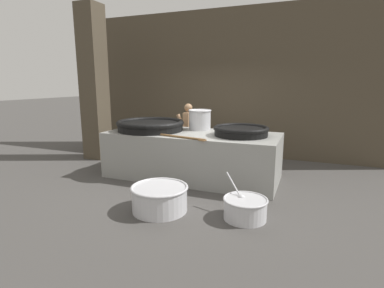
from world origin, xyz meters
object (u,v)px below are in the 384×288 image
object	(u,v)px
giant_wok_near	(151,125)
cook	(188,130)
stock_pot	(200,119)
giant_wok_far	(241,131)
prep_bowl_vegetables	(245,207)
prep_bowl_meat	(160,197)

from	to	relation	value
giant_wok_near	cook	size ratio (longest dim) A/B	0.99
stock_pot	giant_wok_near	bearing A→B (deg)	-151.68
giant_wok_far	stock_pot	size ratio (longest dim) A/B	2.12
giant_wok_near	cook	xyz separation A→B (m)	(0.37, 1.23, -0.27)
giant_wok_far	prep_bowl_vegetables	size ratio (longest dim) A/B	1.49
giant_wok_far	prep_bowl_meat	distance (m)	2.17
giant_wok_far	stock_pot	bearing A→B (deg)	156.95
giant_wok_near	prep_bowl_vegetables	world-z (taller)	giant_wok_near
cook	prep_bowl_meat	world-z (taller)	cook
stock_pot	prep_bowl_meat	size ratio (longest dim) A/B	0.57
cook	prep_bowl_vegetables	bearing A→B (deg)	123.99
giant_wok_near	stock_pot	world-z (taller)	stock_pot
prep_bowl_vegetables	giant_wok_near	bearing A→B (deg)	147.52
stock_pot	prep_bowl_vegetables	xyz separation A→B (m)	(1.47, -2.05, -1.00)
giant_wok_near	cook	world-z (taller)	cook
giant_wok_far	cook	distance (m)	1.98
stock_pot	cook	world-z (taller)	cook
cook	prep_bowl_vegetables	size ratio (longest dim) A/B	2.02
stock_pot	prep_bowl_meat	world-z (taller)	stock_pot
prep_bowl_vegetables	stock_pot	bearing A→B (deg)	125.62
cook	prep_bowl_meat	size ratio (longest dim) A/B	1.64
giant_wok_near	cook	distance (m)	1.31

